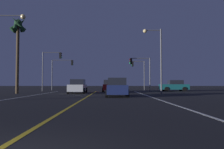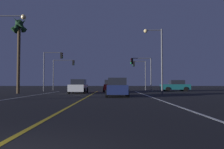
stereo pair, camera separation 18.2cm
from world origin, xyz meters
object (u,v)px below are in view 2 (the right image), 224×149
object	(u,v)px
traffic_light_far_left	(63,67)
street_lamp_right_near	(221,11)
street_lamp_left_mid	(4,43)
car_crossing_side	(175,86)
car_lead_same_lane	(116,88)
palm_tree_left_mid	(18,32)
street_lamp_right_far	(157,52)
car_ahead_far	(110,86)
traffic_light_near_right	(140,66)
traffic_light_far_right	(138,69)
traffic_light_near_left	(52,63)
car_oncoming	(78,87)

from	to	relation	value
traffic_light_far_left	street_lamp_right_near	size ratio (longest dim) A/B	0.74
street_lamp_left_mid	car_crossing_side	bearing A→B (deg)	37.45
car_crossing_side	street_lamp_left_mid	bearing A→B (deg)	37.45
car_lead_same_lane	street_lamp_left_mid	world-z (taller)	street_lamp_left_mid
traffic_light_far_left	palm_tree_left_mid	xyz separation A→B (m)	(-2.64, -12.74, 3.36)
car_lead_same_lane	street_lamp_right_far	distance (m)	7.81
car_ahead_far	traffic_light_near_right	size ratio (longest dim) A/B	0.85
traffic_light_far_right	street_lamp_left_mid	distance (m)	24.37
traffic_light_near_left	street_lamp_left_mid	world-z (taller)	street_lamp_left_mid
car_oncoming	traffic_light_far_right	size ratio (longest dim) A/B	0.84
car_crossing_side	traffic_light_near_right	xyz separation A→B (m)	(-5.39, -0.55, 2.97)
street_lamp_left_mid	palm_tree_left_mid	distance (m)	7.63
traffic_light_far_left	street_lamp_right_near	bearing A→B (deg)	-64.54
car_oncoming	traffic_light_far_right	world-z (taller)	traffic_light_far_right
car_ahead_far	traffic_light_far_right	distance (m)	9.11
palm_tree_left_mid	car_lead_same_lane	bearing A→B (deg)	-27.51
car_crossing_side	street_lamp_right_far	xyz separation A→B (m)	(-4.60, -9.03, 3.95)
car_oncoming	car_crossing_side	xyz separation A→B (m)	(13.85, 7.17, 0.00)
traffic_light_far_right	palm_tree_left_mid	distance (m)	20.75
street_lamp_right_near	palm_tree_left_mid	distance (m)	23.10
car_crossing_side	street_lamp_right_far	bearing A→B (deg)	63.04
car_lead_same_lane	traffic_light_far_right	size ratio (longest dim) A/B	0.84
traffic_light_far_right	traffic_light_far_left	distance (m)	13.35
car_oncoming	street_lamp_right_near	world-z (taller)	street_lamp_right_near
car_lead_same_lane	palm_tree_left_mid	size ratio (longest dim) A/B	0.47
street_lamp_left_mid	palm_tree_left_mid	xyz separation A→B (m)	(-1.68, 6.97, 2.63)
traffic_light_near_right	traffic_light_near_left	bearing A→B (deg)	0.00
car_ahead_far	traffic_light_far_right	bearing A→B (deg)	-35.94
car_ahead_far	palm_tree_left_mid	distance (m)	13.98
car_crossing_side	traffic_light_near_right	size ratio (longest dim) A/B	0.85
traffic_light_near_left	street_lamp_right_far	world-z (taller)	street_lamp_right_far
palm_tree_left_mid	traffic_light_far_left	bearing A→B (deg)	78.31
car_crossing_side	traffic_light_far_right	distance (m)	7.61
street_lamp_right_near	palm_tree_left_mid	bearing A→B (deg)	-44.52
car_crossing_side	street_lamp_right_far	world-z (taller)	street_lamp_right_far
traffic_light_near_left	street_lamp_left_mid	bearing A→B (deg)	-91.85
traffic_light_near_left	traffic_light_far_left	size ratio (longest dim) A/B	1.11
car_oncoming	street_lamp_right_far	size ratio (longest dim) A/B	0.58
traffic_light_near_left	traffic_light_far_right	size ratio (longest dim) A/B	1.16
car_ahead_far	street_lamp_right_near	xyz separation A→B (m)	(5.43, -21.85, 3.83)
car_crossing_side	palm_tree_left_mid	xyz separation A→B (m)	(-20.94, -7.79, 6.55)
car_oncoming	traffic_light_far_right	distance (m)	15.33
traffic_light_near_left	car_oncoming	bearing A→B (deg)	-53.24
car_ahead_far	street_lamp_left_mid	xyz separation A→B (m)	(-9.25, -12.73, 3.92)
car_crossing_side	street_lamp_right_near	bearing A→B (deg)	79.15
car_ahead_far	car_lead_same_lane	bearing A→B (deg)	-176.65
car_oncoming	traffic_light_near_right	bearing A→B (deg)	128.04
street_lamp_right_near	street_lamp_right_far	bearing A→B (deg)	-89.93
street_lamp_right_far	car_ahead_far	bearing A→B (deg)	-52.33
car_crossing_side	street_lamp_left_mid	size ratio (longest dim) A/B	0.59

